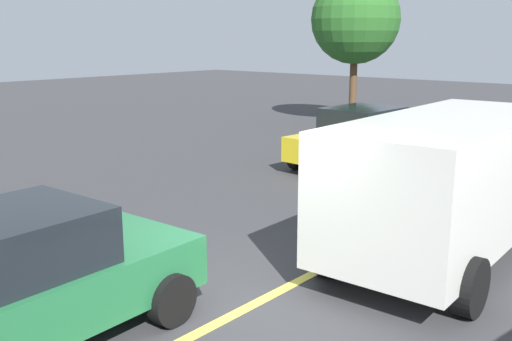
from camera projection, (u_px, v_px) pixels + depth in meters
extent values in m
plane|color=#38383A|center=(257.00, 303.00, 7.56)|extent=(80.00, 80.00, 0.00)
cube|color=#E0D14C|center=(373.00, 242.00, 9.78)|extent=(28.00, 0.16, 0.01)
cube|color=silver|center=(449.00, 176.00, 8.90)|extent=(5.27, 2.18, 1.82)
cube|color=black|center=(389.00, 175.00, 7.23)|extent=(0.22, 1.84, 0.80)
cylinder|color=black|center=(470.00, 287.00, 7.14)|extent=(0.77, 0.29, 0.76)
cylinder|color=black|center=(330.00, 250.00, 8.36)|extent=(0.77, 0.29, 0.76)
cylinder|color=black|center=(428.00, 199.00, 11.05)|extent=(0.77, 0.29, 0.76)
cylinder|color=black|center=(509.00, 153.00, 15.75)|extent=(0.65, 0.25, 0.64)
cube|color=gold|center=(357.00, 143.00, 15.41)|extent=(4.13, 2.03, 0.62)
cube|color=black|center=(363.00, 119.00, 15.41)|extent=(2.02, 1.69, 0.62)
cylinder|color=black|center=(356.00, 168.00, 13.91)|extent=(0.65, 0.26, 0.64)
cylinder|color=black|center=(298.00, 158.00, 15.13)|extent=(0.65, 0.26, 0.64)
cylinder|color=black|center=(414.00, 152.00, 15.83)|extent=(0.65, 0.26, 0.64)
cylinder|color=black|center=(358.00, 144.00, 17.05)|extent=(0.65, 0.26, 0.64)
cube|color=#236B3D|center=(28.00, 293.00, 6.37)|extent=(3.94, 1.88, 0.63)
cube|color=black|center=(5.00, 242.00, 6.09)|extent=(1.92, 1.59, 0.63)
cylinder|color=black|center=(84.00, 265.00, 7.97)|extent=(0.65, 0.24, 0.64)
cylinder|color=black|center=(172.00, 299.00, 6.93)|extent=(0.65, 0.24, 0.64)
cylinder|color=#513823|center=(353.00, 84.00, 23.09)|extent=(0.29, 0.29, 3.11)
sphere|color=#286023|center=(355.00, 19.00, 22.54)|extent=(3.44, 3.44, 3.44)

